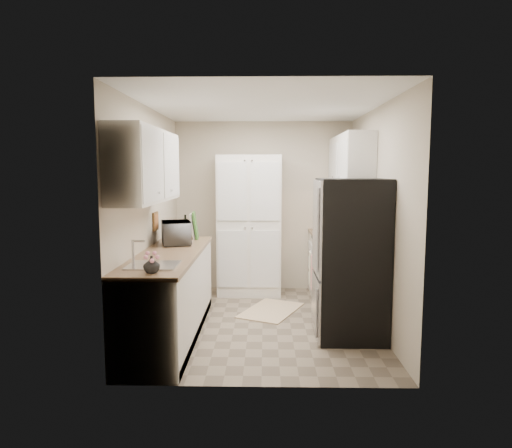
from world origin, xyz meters
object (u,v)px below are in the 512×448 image
(refrigerator, at_px, (351,259))
(wine_bottle, at_px, (185,229))
(pantry_cabinet, at_px, (249,225))
(toaster_oven, at_px, (333,225))
(electric_range, at_px, (341,276))
(microwave, at_px, (177,233))

(refrigerator, xyz_separation_m, wine_bottle, (-1.91, 0.83, 0.22))
(refrigerator, bearing_deg, pantry_cabinet, 123.46)
(refrigerator, bearing_deg, wine_bottle, 156.53)
(toaster_oven, bearing_deg, electric_range, -96.78)
(wine_bottle, bearing_deg, refrigerator, -23.47)
(pantry_cabinet, bearing_deg, toaster_oven, -1.75)
(microwave, bearing_deg, refrigerator, -120.66)
(wine_bottle, xyz_separation_m, toaster_oven, (1.96, 0.86, -0.05))
(wine_bottle, bearing_deg, pantry_cabinet, 49.47)
(electric_range, xyz_separation_m, toaster_oven, (0.02, 0.89, 0.54))
(pantry_cabinet, height_order, toaster_oven, pantry_cabinet)
(refrigerator, bearing_deg, electric_range, 87.52)
(pantry_cabinet, relative_size, wine_bottle, 6.89)
(wine_bottle, bearing_deg, microwave, -100.06)
(pantry_cabinet, height_order, refrigerator, pantry_cabinet)
(electric_range, bearing_deg, wine_bottle, 179.17)
(refrigerator, bearing_deg, toaster_oven, 88.30)
(electric_range, bearing_deg, microwave, -172.26)
(toaster_oven, bearing_deg, refrigerator, -97.48)
(pantry_cabinet, height_order, wine_bottle, pantry_cabinet)
(microwave, height_order, toaster_oven, microwave)
(pantry_cabinet, relative_size, refrigerator, 1.18)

